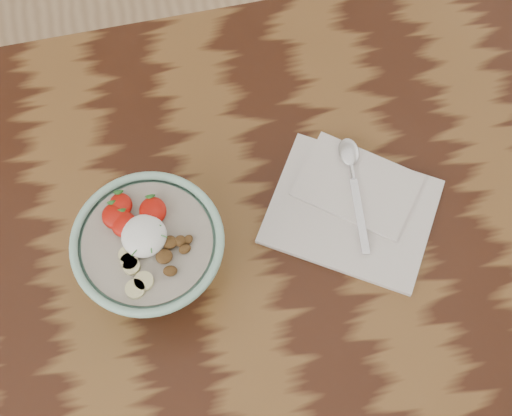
{
  "coord_description": "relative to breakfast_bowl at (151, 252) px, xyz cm",
  "views": [
    {
      "loc": [
        6.3,
        -31.51,
        170.55
      ],
      "look_at": [
        13.98,
        3.54,
        86.66
      ],
      "focal_mm": 50.0,
      "sensor_mm": 36.0,
      "label": 1
    }
  ],
  "objects": [
    {
      "name": "spoon",
      "position": [
        30.47,
        8.57,
        -4.93
      ],
      "size": [
        4.13,
        18.5,
        0.96
      ],
      "rotation": [
        0.0,
        0.0,
        -0.11
      ],
      "color": "silver",
      "rests_on": "napkin"
    },
    {
      "name": "table",
      "position": [
        0.5,
        -2.4,
        -16.05
      ],
      "size": [
        160.0,
        90.0,
        75.0
      ],
      "color": "#33180C",
      "rests_on": "ground"
    },
    {
      "name": "napkin",
      "position": [
        29.31,
        3.09,
        -6.16
      ],
      "size": [
        29.34,
        28.01,
        1.41
      ],
      "rotation": [
        0.0,
        0.0,
        -0.57
      ],
      "color": "silver",
      "rests_on": "table"
    },
    {
      "name": "breakfast_bowl",
      "position": [
        0.0,
        0.0,
        0.0
      ],
      "size": [
        19.77,
        19.77,
        13.37
      ],
      "rotation": [
        0.0,
        0.0,
        0.42
      ],
      "color": "#8EBFA9",
      "rests_on": "table"
    }
  ]
}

